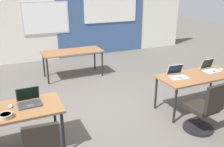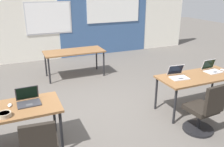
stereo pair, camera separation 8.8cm
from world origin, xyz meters
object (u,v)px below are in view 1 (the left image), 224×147
object	(u,v)px
laptop_near_left_inner	(29,101)
laptop_near_right_inner	(178,75)
chair_near_right_inner	(204,112)
desk_near_right	(197,78)
desk_near_left	(4,115)
mouse_near_right_end	(221,69)
laptop_near_right_end	(210,68)
desk_far_center	(72,53)
mouse_near_left_inner	(11,106)
snack_bowl	(6,115)

from	to	relation	value
laptop_near_left_inner	laptop_near_right_inner	distance (m)	2.71
chair_near_right_inner	desk_near_right	bearing A→B (deg)	-127.54
desk_near_left	mouse_near_right_end	xyz separation A→B (m)	(4.16, 0.04, 0.08)
desk_near_right	laptop_near_right_end	xyz separation A→B (m)	(0.42, 0.09, 0.11)
desk_near_right	desk_far_center	bearing A→B (deg)	122.01
mouse_near_left_inner	chair_near_right_inner	distance (m)	3.06
desk_near_right	chair_near_right_inner	world-z (taller)	chair_near_right_inner
desk_far_center	mouse_near_left_inner	bearing A→B (deg)	-121.26
desk_near_right	laptop_near_left_inner	distance (m)	3.14
desk_near_right	laptop_near_right_end	distance (m)	0.44
desk_near_right	desk_near_left	bearing A→B (deg)	180.00
desk_near_left	desk_far_center	world-z (taller)	same
desk_far_center	laptop_near_right_inner	world-z (taller)	laptop_near_right_inner
mouse_near_left_inner	chair_near_right_inner	world-z (taller)	chair_near_right_inner
desk_near_left	laptop_near_right_end	distance (m)	3.92
laptop_near_right_inner	desk_far_center	bearing A→B (deg)	121.85
desk_near_right	mouse_near_right_end	size ratio (longest dim) A/B	15.30
desk_near_left	laptop_near_right_end	world-z (taller)	laptop_near_right_end
desk_far_center	mouse_near_right_end	world-z (taller)	mouse_near_right_end
laptop_near_left_inner	laptop_near_right_inner	bearing A→B (deg)	-2.02
laptop_near_right_inner	mouse_near_right_end	bearing A→B (deg)	3.99
laptop_near_left_inner	laptop_near_right_inner	world-z (taller)	laptop_near_left_inner
laptop_near_left_inner	snack_bowl	distance (m)	0.44
desk_near_left	snack_bowl	size ratio (longest dim) A/B	9.01
desk_far_center	laptop_near_right_end	size ratio (longest dim) A/B	4.68
mouse_near_left_inner	mouse_near_right_end	bearing A→B (deg)	-0.63
chair_near_right_inner	mouse_near_left_inner	bearing A→B (deg)	-19.23
desk_near_right	snack_bowl	distance (m)	3.48
laptop_near_left_inner	desk_far_center	bearing A→B (deg)	61.01
desk_far_center	mouse_near_left_inner	size ratio (longest dim) A/B	15.21
desk_far_center	laptop_near_right_end	xyz separation A→B (m)	(2.17, -2.71, 0.11)
desk_far_center	mouse_near_left_inner	world-z (taller)	mouse_near_left_inner
laptop_near_right_inner	desk_near_left	bearing A→B (deg)	-172.58
mouse_near_left_inner	snack_bowl	distance (m)	0.30
desk_near_left	mouse_near_left_inner	world-z (taller)	mouse_near_left_inner
mouse_near_right_end	laptop_near_left_inner	size ratio (longest dim) A/B	0.31
laptop_near_left_inner	mouse_near_left_inner	world-z (taller)	laptop_near_left_inner
laptop_near_left_inner	laptop_near_right_inner	size ratio (longest dim) A/B	0.94
desk_far_center	laptop_near_right_inner	xyz separation A→B (m)	(1.32, -2.72, 0.11)
desk_far_center	laptop_near_right_end	world-z (taller)	laptop_near_right_end
desk_far_center	chair_near_right_inner	bearing A→B (deg)	-69.96
mouse_near_left_inner	chair_near_right_inner	xyz separation A→B (m)	(2.93, -0.79, -0.36)
mouse_near_right_end	laptop_near_left_inner	bearing A→B (deg)	179.33
desk_near_right	laptop_near_left_inner	size ratio (longest dim) A/B	4.72
desk_near_left	snack_bowl	bearing A→B (deg)	-81.41
mouse_near_left_inner	snack_bowl	world-z (taller)	snack_bowl
desk_far_center	mouse_near_left_inner	xyz separation A→B (m)	(-1.65, -2.72, 0.08)
snack_bowl	mouse_near_left_inner	bearing A→B (deg)	76.85
desk_far_center	laptop_near_left_inner	bearing A→B (deg)	-117.10
mouse_near_left_inner	desk_far_center	bearing A→B (deg)	58.74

